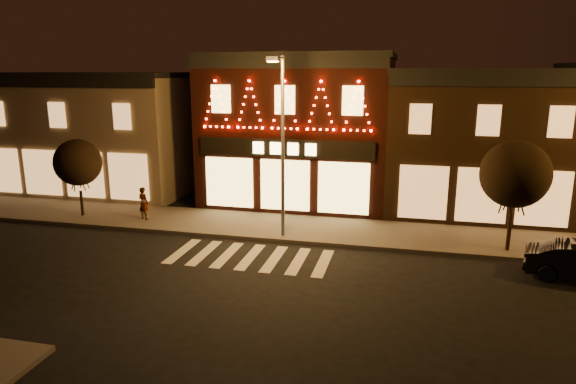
% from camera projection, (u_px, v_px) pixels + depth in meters
% --- Properties ---
extents(ground, '(120.00, 120.00, 0.00)m').
position_uv_depth(ground, '(214.00, 299.00, 16.81)').
color(ground, black).
rests_on(ground, ground).
extents(sidewalk_far, '(44.00, 4.00, 0.15)m').
position_uv_depth(sidewalk_far, '(316.00, 230.00, 23.91)').
color(sidewalk_far, '#47423D').
rests_on(sidewalk_far, ground).
extents(building_left, '(12.20, 8.28, 7.30)m').
position_uv_depth(building_left, '(102.00, 131.00, 32.12)').
color(building_left, '#766654').
rests_on(building_left, ground).
extents(building_pulp, '(10.20, 8.34, 8.30)m').
position_uv_depth(building_pulp, '(302.00, 128.00, 29.06)').
color(building_pulp, black).
rests_on(building_pulp, ground).
extents(building_right_a, '(9.20, 8.28, 7.50)m').
position_uv_depth(building_right_a, '(475.00, 140.00, 27.02)').
color(building_right_a, black).
rests_on(building_right_a, ground).
extents(streetlamp_mid, '(0.49, 1.78, 7.84)m').
position_uv_depth(streetlamp_mid, '(281.00, 134.00, 21.56)').
color(streetlamp_mid, '#59595E').
rests_on(streetlamp_mid, sidewalk_far).
extents(tree_left, '(2.35, 2.35, 3.92)m').
position_uv_depth(tree_left, '(78.00, 163.00, 25.39)').
color(tree_left, black).
rests_on(tree_left, sidewalk_far).
extents(tree_right, '(2.74, 2.74, 4.58)m').
position_uv_depth(tree_right, '(515.00, 174.00, 20.22)').
color(tree_right, black).
rests_on(tree_right, sidewalk_far).
extents(pedestrian, '(0.69, 0.56, 1.64)m').
position_uv_depth(pedestrian, '(144.00, 203.00, 25.14)').
color(pedestrian, gray).
rests_on(pedestrian, sidewalk_far).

